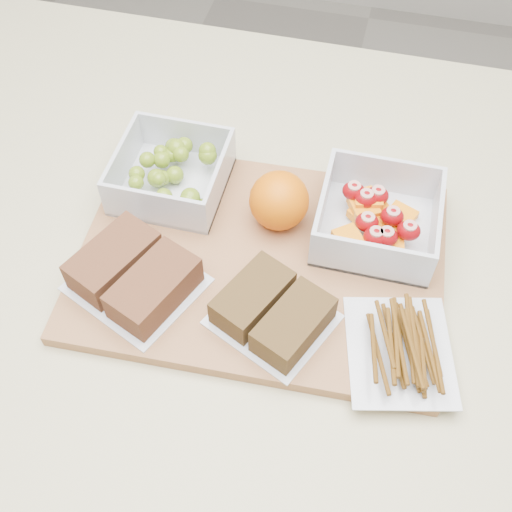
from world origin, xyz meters
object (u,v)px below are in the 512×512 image
object	(u,v)px
fruit_container	(377,220)
pretzel_bag	(402,345)
cutting_board	(261,261)
sandwich_bag_left	(134,275)
orange	(279,201)
sandwich_bag_center	(273,311)
grape_container	(173,173)

from	to	relation	value
fruit_container	pretzel_bag	bearing A→B (deg)	-72.84
cutting_board	sandwich_bag_left	world-z (taller)	sandwich_bag_left
cutting_board	sandwich_bag_left	distance (m)	0.15
orange	sandwich_bag_center	world-z (taller)	orange
grape_container	pretzel_bag	bearing A→B (deg)	-28.97
fruit_container	orange	bearing A→B (deg)	-175.38
fruit_container	sandwich_bag_center	distance (m)	0.17
grape_container	fruit_container	world-z (taller)	fruit_container
fruit_container	orange	size ratio (longest dim) A/B	1.93
grape_container	sandwich_bag_center	bearing A→B (deg)	-44.56
cutting_board	sandwich_bag_left	size ratio (longest dim) A/B	2.51
orange	sandwich_bag_left	size ratio (longest dim) A/B	0.42
cutting_board	sandwich_bag_center	xyz separation A→B (m)	(0.03, -0.08, 0.03)
pretzel_bag	fruit_container	bearing A→B (deg)	107.16
grape_container	orange	xyz separation A→B (m)	(0.14, -0.02, 0.01)
pretzel_bag	grape_container	bearing A→B (deg)	151.03
grape_container	sandwich_bag_left	xyz separation A→B (m)	(0.01, -0.15, -0.00)
cutting_board	grape_container	distance (m)	0.16
cutting_board	fruit_container	bearing A→B (deg)	26.82
cutting_board	sandwich_bag_center	bearing A→B (deg)	-70.37
fruit_container	orange	xyz separation A→B (m)	(-0.12, -0.01, 0.01)
orange	pretzel_bag	distance (m)	0.22
orange	sandwich_bag_center	bearing A→B (deg)	-79.83
orange	pretzel_bag	bearing A→B (deg)	-41.53
cutting_board	orange	bearing A→B (deg)	80.33
orange	sandwich_bag_left	distance (m)	0.19
orange	pretzel_bag	world-z (taller)	orange
grape_container	fruit_container	bearing A→B (deg)	-3.13
cutting_board	sandwich_bag_center	size ratio (longest dim) A/B	2.79
sandwich_bag_center	sandwich_bag_left	bearing A→B (deg)	177.04
orange	fruit_container	bearing A→B (deg)	4.62
fruit_container	pretzel_bag	world-z (taller)	fruit_container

